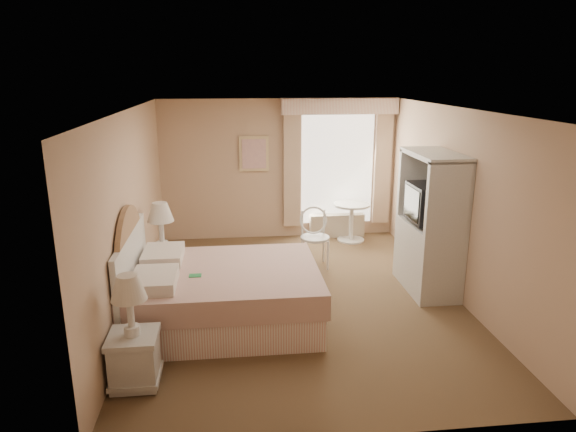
{
  "coord_description": "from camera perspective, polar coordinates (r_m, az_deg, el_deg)",
  "views": [
    {
      "loc": [
        -0.87,
        -6.29,
        2.93
      ],
      "look_at": [
        -0.12,
        0.3,
        1.07
      ],
      "focal_mm": 32.0,
      "sensor_mm": 36.0,
      "label": 1
    }
  ],
  "objects": [
    {
      "name": "room",
      "position": [
        6.56,
        1.34,
        0.82
      ],
      "size": [
        4.21,
        5.51,
        2.51
      ],
      "color": "brown",
      "rests_on": "ground"
    },
    {
      "name": "window",
      "position": [
        9.28,
        5.58,
        5.72
      ],
      "size": [
        2.05,
        0.22,
        2.51
      ],
      "color": "white",
      "rests_on": "room"
    },
    {
      "name": "framed_art",
      "position": [
        9.11,
        -3.8,
        6.91
      ],
      "size": [
        0.52,
        0.04,
        0.62
      ],
      "color": "#D8BA85",
      "rests_on": "room"
    },
    {
      "name": "bed",
      "position": [
        6.28,
        -8.23,
        -8.47
      ],
      "size": [
        2.28,
        1.79,
        1.59
      ],
      "color": "#D49789",
      "rests_on": "room"
    },
    {
      "name": "nightstand_near",
      "position": [
        5.25,
        -16.79,
        -13.61
      ],
      "size": [
        0.47,
        0.47,
        1.13
      ],
      "color": "silver",
      "rests_on": "room"
    },
    {
      "name": "nightstand_far",
      "position": [
        7.37,
        -13.71,
        -4.41
      ],
      "size": [
        0.5,
        0.5,
        1.21
      ],
      "color": "silver",
      "rests_on": "room"
    },
    {
      "name": "round_table",
      "position": [
        9.23,
        7.06,
        0.0
      ],
      "size": [
        0.65,
        0.65,
        0.69
      ],
      "color": "silver",
      "rests_on": "room"
    },
    {
      "name": "cafe_chair",
      "position": [
        7.97,
        2.94,
        -1.82
      ],
      "size": [
        0.45,
        0.45,
        0.93
      ],
      "rotation": [
        0.0,
        0.0,
        0.02
      ],
      "color": "silver",
      "rests_on": "room"
    },
    {
      "name": "armoire",
      "position": [
        7.28,
        15.47,
        -1.97
      ],
      "size": [
        0.58,
        1.16,
        1.92
      ],
      "color": "silver",
      "rests_on": "room"
    }
  ]
}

